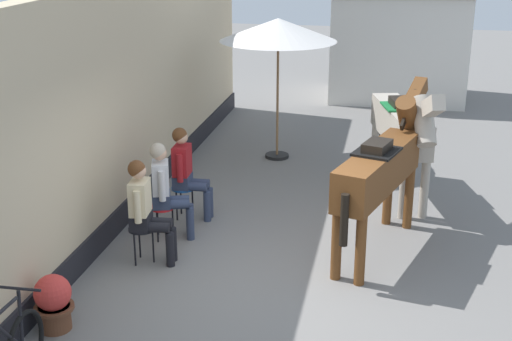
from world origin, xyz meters
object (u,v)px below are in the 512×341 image
saddled_horse_near (382,167)px  cafe_parasol (278,31)px  seated_visitor_near (145,207)px  seated_visitor_middle (166,186)px  saddled_horse_far (402,127)px  flower_planter_near (53,302)px  seated_visitor_far (186,168)px

saddled_horse_near → cafe_parasol: bearing=118.9°
seated_visitor_near → saddled_horse_near: (2.90, 1.02, 0.38)m
seated_visitor_middle → saddled_horse_far: bearing=35.2°
seated_visitor_middle → cafe_parasol: size_ratio=0.54×
saddled_horse_near → saddled_horse_far: size_ratio=0.99×
seated_visitor_near → cafe_parasol: bearing=78.7°
seated_visitor_middle → cafe_parasol: 4.25m
seated_visitor_middle → flower_planter_near: 2.57m
seated_visitor_far → seated_visitor_near: bearing=-93.6°
saddled_horse_near → saddled_horse_far: 1.98m
seated_visitor_near → seated_visitor_middle: size_ratio=1.00×
seated_visitor_near → flower_planter_near: size_ratio=2.17×
seated_visitor_far → cafe_parasol: size_ratio=0.54×
seated_visitor_near → seated_visitor_far: size_ratio=1.00×
saddled_horse_near → saddled_horse_far: same height
seated_visitor_middle → saddled_horse_far: size_ratio=0.47×
seated_visitor_middle → seated_visitor_near: bearing=-91.7°
seated_visitor_far → saddled_horse_near: 2.88m
seated_visitor_near → seated_visitor_middle: 0.76m
cafe_parasol → seated_visitor_far: bearing=-105.0°
saddled_horse_far → cafe_parasol: (-2.24, 1.63, 1.20)m
seated_visitor_far → seated_visitor_middle: bearing=-95.4°
flower_planter_near → saddled_horse_near: bearing=39.3°
seated_visitor_middle → seated_visitor_far: size_ratio=1.00×
saddled_horse_far → flower_planter_near: size_ratio=4.58×
seated_visitor_far → flower_planter_near: size_ratio=2.17×
seated_visitor_near → flower_planter_near: (-0.45, -1.72, -0.44)m
seated_visitor_near → saddled_horse_near: bearing=19.3°
seated_visitor_middle → saddled_horse_near: saddled_horse_near is taller
saddled_horse_far → flower_planter_near: 5.99m
seated_visitor_near → seated_visitor_middle: (0.02, 0.76, 0.00)m
saddled_horse_near → seated_visitor_near: bearing=-160.7°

